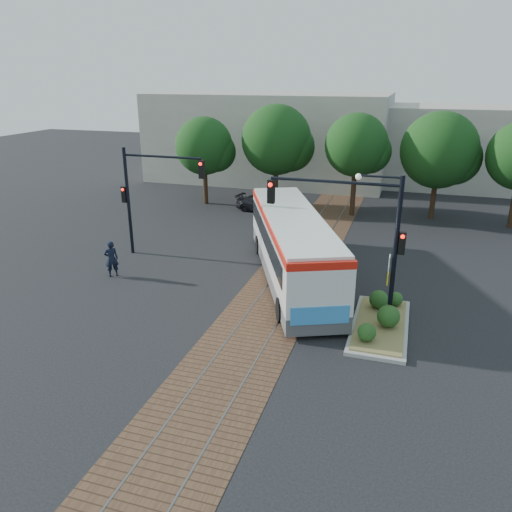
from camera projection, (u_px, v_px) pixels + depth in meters
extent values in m
plane|color=black|center=(273.00, 302.00, 22.49)|extent=(120.00, 120.00, 0.00)
cube|color=brown|center=(293.00, 271.00, 26.07)|extent=(3.60, 40.00, 0.01)
cube|color=slate|center=(279.00, 269.00, 26.27)|extent=(0.06, 40.00, 0.01)
cube|color=slate|center=(307.00, 272.00, 25.85)|extent=(0.06, 40.00, 0.01)
cylinder|color=#382314|center=(205.00, 186.00, 39.15)|extent=(0.36, 0.36, 2.86)
sphere|color=black|center=(204.00, 146.00, 38.09)|extent=(4.40, 4.40, 4.40)
cylinder|color=#382314|center=(276.00, 186.00, 38.26)|extent=(0.36, 0.36, 3.12)
sphere|color=black|center=(276.00, 140.00, 37.06)|extent=(5.20, 5.20, 5.20)
cylinder|color=#382314|center=(353.00, 192.00, 35.81)|extent=(0.36, 0.36, 3.39)
sphere|color=black|center=(356.00, 145.00, 34.66)|extent=(4.40, 4.40, 4.40)
cylinder|color=#382314|center=(433.00, 199.00, 35.06)|extent=(0.36, 0.36, 2.86)
sphere|color=black|center=(439.00, 150.00, 33.90)|extent=(5.20, 5.20, 5.20)
cube|color=#ADA899|center=(272.00, 136.00, 48.44)|extent=(22.00, 12.00, 8.00)
cube|color=#ADA899|center=(492.00, 147.00, 44.76)|extent=(18.00, 10.00, 7.00)
cube|color=#4C4C4E|center=(292.00, 268.00, 24.88)|extent=(7.33, 12.45, 0.73)
cube|color=white|center=(292.00, 243.00, 24.42)|extent=(7.34, 12.46, 1.97)
cube|color=black|center=(291.00, 235.00, 24.60)|extent=(6.91, 11.34, 0.93)
cube|color=red|center=(293.00, 220.00, 24.02)|extent=(7.38, 12.48, 0.31)
cube|color=white|center=(293.00, 216.00, 23.95)|extent=(7.10, 12.05, 0.15)
cube|color=black|center=(320.00, 283.00, 18.61)|extent=(1.57, 0.77, 0.93)
cube|color=#3384CE|center=(320.00, 316.00, 18.87)|extent=(2.12, 0.96, 0.73)
cube|color=orange|center=(324.00, 261.00, 23.79)|extent=(1.91, 4.31, 1.14)
cylinder|color=black|center=(281.00, 310.00, 20.62)|extent=(0.75, 1.10, 1.04)
cylinder|color=black|center=(338.00, 307.00, 20.85)|extent=(0.75, 1.10, 1.04)
cylinder|color=black|center=(259.00, 245.00, 28.46)|extent=(0.75, 1.10, 1.04)
cylinder|color=black|center=(300.00, 243.00, 28.69)|extent=(0.75, 1.10, 1.04)
cube|color=gray|center=(380.00, 326.00, 20.21)|extent=(2.20, 5.20, 0.15)
cube|color=olive|center=(380.00, 324.00, 20.17)|extent=(1.90, 4.80, 0.08)
sphere|color=#1E4719|center=(367.00, 332.00, 18.72)|extent=(0.70, 0.70, 0.70)
sphere|color=#1E4719|center=(389.00, 316.00, 19.74)|extent=(0.90, 0.90, 0.90)
sphere|color=#1E4719|center=(379.00, 299.00, 21.33)|extent=(0.80, 0.80, 0.80)
sphere|color=#1E4719|center=(396.00, 299.00, 21.61)|extent=(0.60, 0.60, 0.60)
cylinder|color=black|center=(395.00, 252.00, 19.22)|extent=(0.18, 0.18, 6.00)
cylinder|color=black|center=(334.00, 182.00, 19.04)|extent=(5.00, 0.12, 0.12)
cube|color=black|center=(271.00, 192.00, 19.93)|extent=(0.28, 0.22, 0.95)
sphere|color=#FF190C|center=(270.00, 185.00, 19.70)|extent=(0.18, 0.18, 0.18)
cube|color=black|center=(402.00, 243.00, 19.02)|extent=(0.26, 0.20, 0.90)
sphere|color=#FF190C|center=(403.00, 237.00, 18.80)|extent=(0.16, 0.16, 0.16)
cube|color=white|center=(389.00, 263.00, 19.30)|extent=(0.04, 0.45, 0.55)
cube|color=yellow|center=(388.00, 278.00, 19.53)|extent=(0.04, 0.45, 0.45)
cylinder|color=black|center=(380.00, 177.00, 18.45)|extent=(1.60, 0.08, 0.08)
sphere|color=silver|center=(358.00, 177.00, 18.70)|extent=(0.24, 0.24, 0.24)
cylinder|color=black|center=(128.00, 202.00, 27.72)|extent=(0.18, 0.18, 6.00)
cylinder|color=black|center=(162.00, 157.00, 26.19)|extent=(4.50, 0.12, 0.12)
cube|color=black|center=(202.00, 169.00, 25.74)|extent=(0.28, 0.22, 0.95)
sphere|color=#FF190C|center=(200.00, 164.00, 25.51)|extent=(0.18, 0.18, 0.18)
cube|color=black|center=(124.00, 194.00, 27.64)|extent=(0.26, 0.20, 0.90)
sphere|color=#FF190C|center=(122.00, 190.00, 27.42)|extent=(0.16, 0.16, 0.16)
imported|color=black|center=(111.00, 259.00, 25.10)|extent=(0.81, 0.79, 1.87)
imported|color=black|center=(262.00, 204.00, 37.14)|extent=(4.19, 2.28, 1.15)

